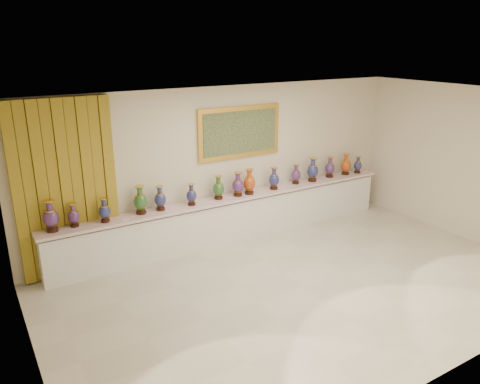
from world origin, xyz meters
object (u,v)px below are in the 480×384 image
at_px(vase_1, 74,216).
at_px(vase_2, 105,211).
at_px(vase_0, 51,218).
at_px(counter, 232,218).

xyz_separation_m(vase_1, vase_2, (0.49, -0.06, 0.01)).
bearing_deg(vase_0, counter, 0.25).
bearing_deg(counter, vase_1, 179.81).
height_order(counter, vase_2, vase_2).
relative_size(counter, vase_2, 17.38).
xyz_separation_m(vase_0, vase_1, (0.35, 0.02, -0.05)).
bearing_deg(vase_1, vase_2, -7.16).
relative_size(vase_0, vase_2, 1.24).
xyz_separation_m(vase_0, vase_2, (0.84, -0.04, -0.04)).
height_order(vase_0, vase_1, vase_0).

